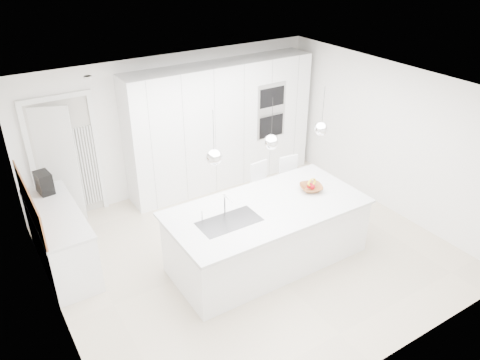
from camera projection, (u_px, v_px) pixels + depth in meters
floor at (251, 251)px, 7.12m from camera, size 5.50×5.50×0.00m
wall_back at (174, 124)px, 8.39m from camera, size 5.50×0.00×5.50m
wall_left at (47, 241)px, 5.23m from camera, size 0.00×5.00×5.00m
ceiling at (253, 92)px, 5.94m from camera, size 5.50×5.50×0.00m
tall_cabinets at (221, 125)px, 8.59m from camera, size 3.60×0.60×2.30m
oven_stack at (271, 111)px, 8.69m from camera, size 0.62×0.04×1.05m
doorway_frame at (66, 161)px, 7.55m from camera, size 1.11×0.08×2.13m
hallway_door at (51, 167)px, 7.41m from camera, size 0.76×0.38×2.00m
radiator at (88, 166)px, 7.78m from camera, size 0.32×0.04×1.40m
left_base_cabinets at (61, 240)px, 6.65m from camera, size 0.60×1.80×0.86m
left_worktop at (55, 213)px, 6.44m from camera, size 0.62×1.82×0.04m
oak_backsplash at (29, 202)px, 6.18m from camera, size 0.02×1.80×0.50m
island_base at (268, 236)px, 6.74m from camera, size 2.80×1.20×0.86m
island_worktop at (267, 208)px, 6.56m from camera, size 2.84×1.40×0.04m
island_sink at (229, 227)px, 6.25m from camera, size 0.84×0.44×0.18m
island_tap at (225, 204)px, 6.31m from camera, size 0.02×0.02×0.30m
pendant_left at (214, 157)px, 5.64m from camera, size 0.20×0.20×0.20m
pendant_mid at (271, 142)px, 6.04m from camera, size 0.20×0.20×0.20m
pendant_right at (321, 129)px, 6.44m from camera, size 0.20×0.20×0.20m
fruit_bowl at (311, 188)px, 6.94m from camera, size 0.44×0.44×0.08m
espresso_machine at (44, 183)px, 6.83m from camera, size 0.23×0.32×0.32m
bar_stool_left at (263, 194)px, 7.64m from camera, size 0.38×0.50×1.03m
bar_stool_right at (292, 188)px, 7.79m from camera, size 0.40×0.52×1.05m
apple_a at (309, 186)px, 6.93m from camera, size 0.08×0.08×0.08m
apple_b at (310, 186)px, 6.94m from camera, size 0.08×0.08×0.08m
apple_c at (312, 187)px, 6.91m from camera, size 0.08×0.08×0.08m
banana_bunch at (312, 182)px, 6.93m from camera, size 0.24×0.17×0.21m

